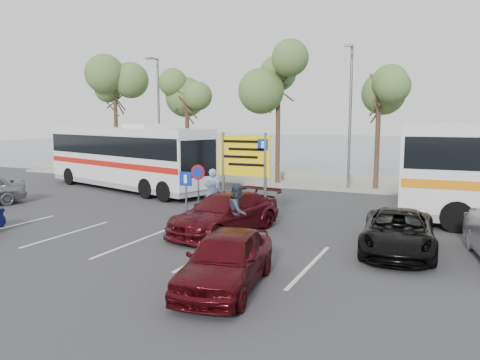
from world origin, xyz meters
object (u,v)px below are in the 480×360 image
at_px(street_lamp_left, 158,112).
at_px(car_maroon, 225,213).
at_px(coach_bus_left, 126,159).
at_px(pedestrian_far, 238,211).
at_px(car_red, 226,259).
at_px(pedestrian_near, 213,192).
at_px(direction_sign, 244,162).
at_px(street_lamp_right, 350,110).
at_px(suv_black, 398,232).

bearing_deg(street_lamp_left, car_maroon, -47.54).
relative_size(coach_bus_left, pedestrian_far, 6.57).
xyz_separation_m(car_red, pedestrian_near, (-4.40, 7.66, 0.29)).
distance_m(street_lamp_left, coach_bus_left, 5.80).
relative_size(direction_sign, car_maroon, 0.72).
bearing_deg(direction_sign, car_maroon, -90.14).
xyz_separation_m(street_lamp_right, car_red, (0.50, -17.02, -3.88)).
bearing_deg(coach_bus_left, street_lamp_left, 102.33).
bearing_deg(street_lamp_left, pedestrian_far, -46.80).
bearing_deg(coach_bus_left, suv_black, -23.93).
bearing_deg(car_maroon, street_lamp_right, 93.69).
relative_size(car_red, pedestrian_far, 2.19).
xyz_separation_m(pedestrian_near, pedestrian_far, (2.66, -3.16, -0.05)).
height_order(car_maroon, suv_black, car_maroon).
distance_m(street_lamp_right, direction_sign, 10.73).
height_order(suv_black, pedestrian_near, pedestrian_near).
height_order(street_lamp_right, pedestrian_far, street_lamp_right).
height_order(street_lamp_left, coach_bus_left, street_lamp_left).
relative_size(direction_sign, suv_black, 0.78).
bearing_deg(pedestrian_near, street_lamp_left, -64.34).
distance_m(street_lamp_left, direction_sign, 15.24).
distance_m(coach_bus_left, pedestrian_near, 9.18).
relative_size(coach_bus_left, car_maroon, 2.52).
xyz_separation_m(direction_sign, pedestrian_near, (-1.91, 0.96, -1.43)).
height_order(car_red, suv_black, car_red).
height_order(car_red, pedestrian_far, pedestrian_far).
xyz_separation_m(street_lamp_left, direction_sign, (11.00, -10.32, -2.17)).
relative_size(street_lamp_left, pedestrian_far, 4.18).
height_order(street_lamp_right, direction_sign, street_lamp_right).
xyz_separation_m(coach_bus_left, car_maroon, (9.92, -7.06, -1.06)).
bearing_deg(pedestrian_near, car_maroon, 107.09).
distance_m(suv_black, pedestrian_near, 8.35).
distance_m(car_maroon, suv_black, 6.00).
distance_m(car_maroon, car_red, 5.59).
xyz_separation_m(street_lamp_left, coach_bus_left, (1.08, -4.96, -2.81)).
bearing_deg(coach_bus_left, pedestrian_near, -28.80).
height_order(street_lamp_left, car_red, street_lamp_left).
bearing_deg(pedestrian_far, coach_bus_left, 51.97).
xyz_separation_m(street_lamp_left, car_maroon, (11.00, -12.02, -3.87)).
bearing_deg(direction_sign, pedestrian_near, 153.26).
bearing_deg(direction_sign, coach_bus_left, 151.59).
height_order(street_lamp_left, suv_black, street_lamp_left).
xyz_separation_m(street_lamp_left, car_red, (13.50, -17.02, -3.88)).
bearing_deg(street_lamp_right, street_lamp_left, 180.00).
bearing_deg(pedestrian_near, coach_bus_left, -47.32).
xyz_separation_m(street_lamp_right, car_maroon, (-2.00, -12.02, -3.87)).
xyz_separation_m(direction_sign, suv_black, (6.00, -1.70, -1.78)).
distance_m(car_red, suv_black, 6.10).
bearing_deg(pedestrian_near, car_red, 101.38).
relative_size(street_lamp_right, car_red, 1.91).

